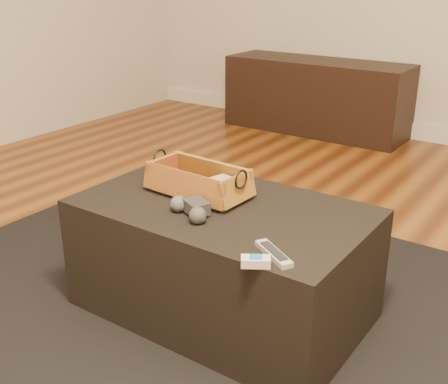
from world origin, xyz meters
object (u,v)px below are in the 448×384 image
Objects in this scene: tv_remote at (192,188)px; media_cabinet at (316,96)px; ottoman at (223,259)px; cream_gadget at (256,261)px; game_controller at (191,208)px; wicker_basket at (199,182)px; silver_remote at (274,253)px.

media_cabinet is at bearing 102.74° from tv_remote.
cream_gadget reaches higher than ottoman.
game_controller reaches higher than ottoman.
ottoman is at bearing -71.03° from media_cabinet.
tv_remote is (-0.15, 0.02, 0.23)m from ottoman.
tv_remote is 0.51× the size of wicker_basket.
cream_gadget is (0.32, -0.29, 0.22)m from ottoman.
ottoman is at bearing 137.20° from cream_gadget.
cream_gadget is at bearing -99.50° from silver_remote.
ottoman is 0.45m from silver_remote.
media_cabinet is 1.39× the size of ottoman.
game_controller is (0.12, -0.16, 0.00)m from tv_remote.
game_controller reaches higher than silver_remote.
silver_remote is 1.76× the size of cream_gadget.
ottoman is (0.84, -2.46, -0.05)m from media_cabinet.
cream_gadget is at bearing -42.80° from ottoman.
silver_remote is (0.33, -0.22, 0.22)m from ottoman.
silver_remote is at bearing -29.70° from tv_remote.
ottoman is 0.28m from tv_remote.
ottoman is 0.28m from game_controller.
media_cabinet is 2.72m from game_controller.
wicker_basket reaches higher than game_controller.
media_cabinet reaches higher than tv_remote.
cream_gadget is (0.47, -0.32, -0.01)m from tv_remote.
tv_remote is at bearing -145.95° from wicker_basket.
ottoman is at bearing -11.47° from tv_remote.
media_cabinet is at bearing 113.71° from silver_remote.
silver_remote is (0.36, -0.08, -0.02)m from game_controller.
silver_remote is at bearing -33.41° from ottoman.
media_cabinet reaches higher than ottoman.
silver_remote is at bearing -12.88° from game_controller.
tv_remote is 0.56m from cream_gadget.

